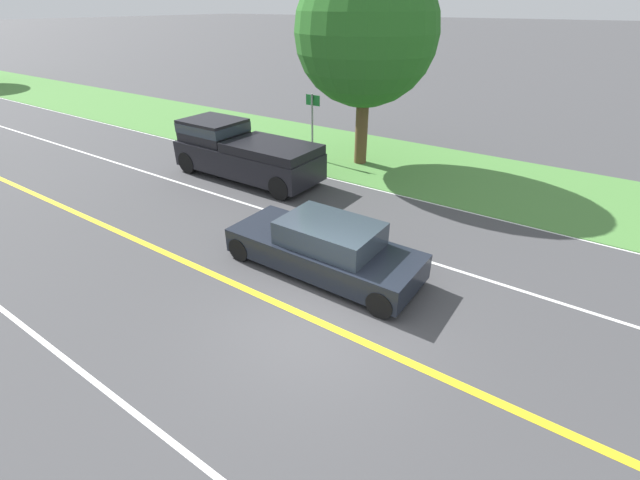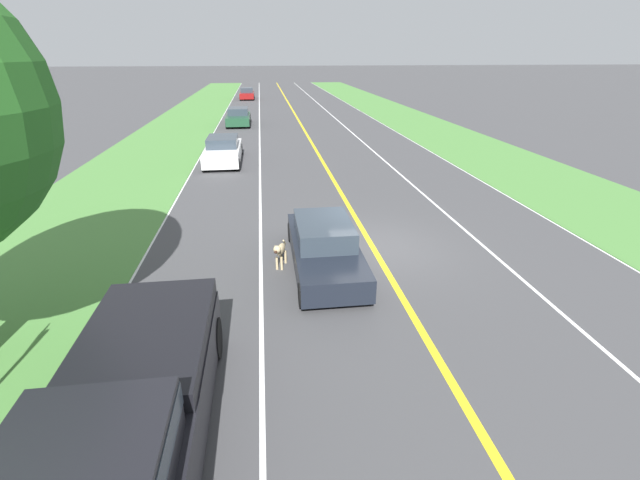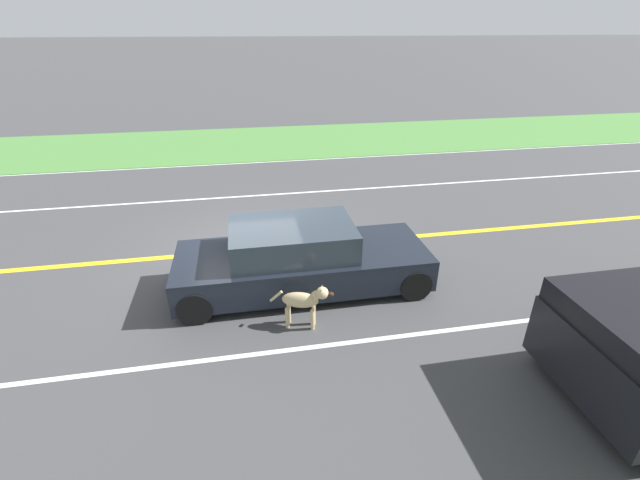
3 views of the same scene
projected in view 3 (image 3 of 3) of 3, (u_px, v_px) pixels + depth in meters
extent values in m
plane|color=#424244|center=(248.00, 251.00, 9.76)|extent=(400.00, 400.00, 0.00)
cube|color=yellow|center=(248.00, 250.00, 9.76)|extent=(0.18, 160.00, 0.01)
cube|color=white|center=(242.00, 163.00, 15.90)|extent=(0.14, 160.00, 0.01)
cube|color=white|center=(255.00, 354.00, 6.68)|extent=(0.10, 160.00, 0.01)
cube|color=white|center=(244.00, 196.00, 12.83)|extent=(0.10, 160.00, 0.01)
cube|color=#4C843D|center=(240.00, 143.00, 18.53)|extent=(6.00, 160.00, 0.03)
cube|color=black|center=(303.00, 265.00, 8.22)|extent=(1.77, 4.75, 0.62)
cube|color=#2D3842|center=(292.00, 239.00, 7.93)|extent=(1.52, 2.28, 0.55)
cylinder|color=black|center=(415.00, 285.00, 7.92)|extent=(0.22, 0.61, 0.61)
cylinder|color=black|center=(195.00, 307.00, 7.28)|extent=(0.22, 0.61, 0.61)
cylinder|color=black|center=(387.00, 246.00, 9.32)|extent=(0.22, 0.61, 0.61)
cylinder|color=black|center=(201.00, 262.00, 8.68)|extent=(0.22, 0.61, 0.61)
ellipsoid|color=#D1B784|center=(300.00, 300.00, 7.10)|extent=(0.37, 0.65, 0.28)
cylinder|color=#D1B784|center=(312.00, 320.00, 7.16)|extent=(0.07, 0.07, 0.38)
cylinder|color=#D1B784|center=(287.00, 318.00, 7.21)|extent=(0.07, 0.07, 0.38)
cylinder|color=#D1B784|center=(314.00, 315.00, 7.28)|extent=(0.07, 0.07, 0.38)
cylinder|color=#D1B784|center=(289.00, 313.00, 7.33)|extent=(0.07, 0.07, 0.38)
cylinder|color=#D1B784|center=(316.00, 296.00, 7.02)|extent=(0.17, 0.20, 0.16)
sphere|color=#D1B784|center=(322.00, 293.00, 6.98)|extent=(0.26, 0.26, 0.21)
ellipsoid|color=#331E14|center=(331.00, 294.00, 6.97)|extent=(0.12, 0.12, 0.08)
cone|color=tan|center=(321.00, 291.00, 6.89)|extent=(0.08, 0.08, 0.09)
cone|color=tan|center=(322.00, 287.00, 7.00)|extent=(0.08, 0.08, 0.09)
cylinder|color=#D1B784|center=(276.00, 296.00, 7.12)|extent=(0.11, 0.23, 0.23)
cylinder|color=black|center=(562.00, 336.00, 6.45)|extent=(0.22, 0.82, 0.82)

